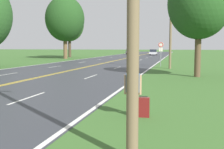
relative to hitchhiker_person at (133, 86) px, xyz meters
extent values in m
cube|color=silver|center=(-5.00, 2.12, -1.00)|extent=(0.12, 3.00, 0.00)
cube|color=silver|center=(-5.00, 11.12, -1.00)|extent=(0.12, 3.00, 0.00)
cube|color=silver|center=(-5.00, 20.12, -1.00)|extent=(0.12, 3.00, 0.00)
cube|color=silver|center=(-5.00, 29.12, -1.00)|extent=(0.12, 3.00, 0.00)
cube|color=silver|center=(-5.00, 38.12, -1.00)|extent=(0.12, 3.00, 0.00)
cube|color=silver|center=(-5.00, 47.12, -1.00)|extent=(0.12, 3.00, 0.00)
cube|color=silver|center=(-5.00, 56.12, -1.00)|extent=(0.12, 3.00, 0.00)
cube|color=silver|center=(-5.00, 65.12, -1.00)|extent=(0.12, 3.00, 0.00)
cube|color=silver|center=(-5.00, 74.12, -1.00)|extent=(0.12, 3.00, 0.00)
cube|color=silver|center=(-5.00, 83.12, -1.00)|extent=(0.12, 3.00, 0.00)
cube|color=silver|center=(-5.00, 92.12, -1.00)|extent=(0.12, 3.00, 0.00)
cube|color=silver|center=(-5.00, 101.12, -1.00)|extent=(0.12, 3.00, 0.00)
cube|color=silver|center=(-12.16, 11.12, -1.00)|extent=(0.12, 3.00, 0.00)
cube|color=silver|center=(-12.16, 20.12, -1.00)|extent=(0.12, 3.00, 0.00)
cube|color=silver|center=(-12.16, 29.12, -1.00)|extent=(0.12, 3.00, 0.00)
cube|color=silver|center=(-12.16, 38.12, -1.00)|extent=(0.12, 3.00, 0.00)
cube|color=silver|center=(-12.16, 47.12, -1.00)|extent=(0.12, 3.00, 0.00)
cube|color=silver|center=(-12.16, 56.12, -1.00)|extent=(0.12, 3.00, 0.00)
cube|color=silver|center=(-12.16, 65.12, -1.00)|extent=(0.12, 3.00, 0.00)
cube|color=silver|center=(-12.16, 74.12, -1.00)|extent=(0.12, 3.00, 0.00)
cube|color=silver|center=(-12.16, 83.12, -1.00)|extent=(0.12, 3.00, 0.00)
cube|color=silver|center=(-12.16, 92.12, -1.00)|extent=(0.12, 3.00, 0.00)
cube|color=silver|center=(-12.16, 101.12, -1.00)|extent=(0.12, 3.00, 0.00)
cylinder|color=navy|center=(-0.09, 0.11, -0.61)|extent=(0.13, 0.13, 0.80)
cylinder|color=navy|center=(0.09, -0.04, -0.61)|extent=(0.13, 0.13, 0.80)
cube|color=#4C6B93|center=(0.00, 0.04, 0.09)|extent=(0.44, 0.20, 0.60)
sphere|color=tan|center=(0.00, 0.04, 0.50)|extent=(0.22, 0.22, 0.22)
sphere|color=#2D2319|center=(0.00, 0.04, 0.54)|extent=(0.20, 0.20, 0.20)
cylinder|color=tan|center=(-0.24, 0.03, 0.03)|extent=(0.09, 0.09, 0.63)
cylinder|color=tan|center=(0.24, 0.05, 0.03)|extent=(0.09, 0.09, 0.63)
cube|color=black|center=(0.01, -0.13, 0.12)|extent=(0.35, 0.18, 0.50)
cube|color=maroon|center=(0.35, 0.04, -0.70)|extent=(0.40, 0.21, 0.63)
cylinder|color=black|center=(0.35, 0.04, -0.34)|extent=(0.27, 0.04, 0.02)
cylinder|color=gray|center=(-0.72, 24.00, 0.34)|extent=(0.07, 0.07, 2.71)
cylinder|color=silver|center=(-0.72, 23.98, 1.45)|extent=(0.60, 0.02, 0.60)
torus|color=red|center=(-0.72, 23.97, 1.45)|extent=(0.55, 0.07, 0.55)
cube|color=silver|center=(-0.72, 23.98, 0.90)|extent=(0.44, 0.02, 0.44)
cylinder|color=brown|center=(0.46, 20.46, 3.34)|extent=(0.24, 0.24, 8.70)
cylinder|color=brown|center=(2.73, 12.95, 0.72)|extent=(0.46, 0.46, 3.47)
ellipsoid|color=#234C1E|center=(2.73, 12.95, 4.40)|extent=(4.58, 4.58, 5.27)
cylinder|color=brown|center=(-19.29, 39.92, 1.13)|extent=(0.72, 0.72, 4.28)
ellipsoid|color=#1E4219|center=(-19.29, 39.92, 6.31)|extent=(7.17, 7.17, 8.25)
cylinder|color=#473828|center=(-21.31, 46.97, 1.12)|extent=(0.61, 0.61, 4.27)
ellipsoid|color=#2D5B23|center=(-21.31, 46.97, 5.85)|extent=(6.08, 6.08, 7.00)
cylinder|color=black|center=(-4.50, 63.83, -0.68)|extent=(0.21, 0.67, 0.67)
cylinder|color=black|center=(-6.19, 63.81, -0.68)|extent=(0.21, 0.67, 0.67)
cylinder|color=black|center=(-4.53, 66.23, -0.68)|extent=(0.21, 0.67, 0.67)
cylinder|color=black|center=(-6.23, 66.20, -0.68)|extent=(0.21, 0.67, 0.67)
cube|color=silver|center=(-5.36, 65.02, -0.44)|extent=(1.95, 3.89, 0.55)
cube|color=#1E232D|center=(-5.36, 65.02, 0.16)|extent=(1.71, 2.73, 0.65)
cylinder|color=black|center=(-13.90, 75.04, -0.66)|extent=(0.21, 0.70, 0.70)
cylinder|color=black|center=(-12.29, 75.06, -0.66)|extent=(0.21, 0.70, 0.70)
cylinder|color=black|center=(-13.86, 72.25, -0.66)|extent=(0.21, 0.70, 0.70)
cylinder|color=black|center=(-12.26, 72.27, -0.66)|extent=(0.21, 0.70, 0.70)
cube|color=#47474C|center=(-13.08, 73.65, -0.35)|extent=(1.86, 4.52, 0.69)
cube|color=#1E232D|center=(-13.08, 73.65, 0.32)|extent=(1.63, 3.17, 0.67)
camera|label=1|loc=(1.46, -8.80, 1.25)|focal=45.00mm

